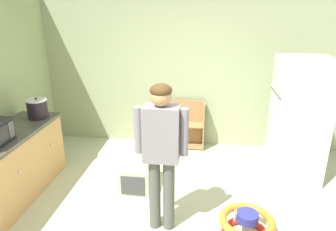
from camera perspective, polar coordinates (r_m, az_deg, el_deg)
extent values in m
plane|color=#B8C09B|center=(3.85, 1.55, -19.47)|extent=(12.00, 12.00, 0.00)
cube|color=#9EAB80|center=(5.42, 4.26, 8.17)|extent=(5.20, 0.06, 2.70)
sphere|color=silver|center=(4.14, -25.66, -9.34)|extent=(0.04, 0.04, 0.04)
sphere|color=silver|center=(4.73, -20.78, -5.00)|extent=(0.04, 0.04, 0.04)
cube|color=white|center=(4.74, 22.91, -0.87)|extent=(0.70, 0.68, 1.78)
cylinder|color=silver|center=(4.47, 19.09, -0.38)|extent=(0.02, 0.02, 0.50)
cube|color=#333333|center=(4.54, 19.27, 3.94)|extent=(0.01, 0.67, 0.01)
cube|color=#AB7B49|center=(5.52, -1.51, -1.57)|extent=(0.02, 0.28, 0.85)
cube|color=#AB7B49|center=(5.46, 6.60, -1.94)|extent=(0.02, 0.28, 0.85)
cube|color=#A67D4E|center=(5.60, 2.64, -1.27)|extent=(0.80, 0.02, 0.85)
cube|color=#AB7B49|center=(5.64, 2.46, -5.50)|extent=(0.76, 0.24, 0.02)
cube|color=#AB7B49|center=(5.48, 2.52, -1.66)|extent=(0.76, 0.24, 0.02)
cube|color=#89418C|center=(5.60, -1.13, -4.39)|extent=(0.02, 0.17, 0.20)
cube|color=purple|center=(5.45, -1.15, -0.69)|extent=(0.03, 0.17, 0.17)
cube|color=brown|center=(5.60, -0.59, -4.46)|extent=(0.02, 0.17, 0.20)
cube|color=orange|center=(5.43, -0.62, -0.29)|extent=(0.02, 0.17, 0.25)
cube|color=#309050|center=(5.58, -0.06, -4.20)|extent=(0.02, 0.17, 0.26)
cube|color=#B2222B|center=(5.42, 0.11, -0.29)|extent=(0.03, 0.17, 0.26)
cube|color=brown|center=(5.58, 0.42, -4.44)|extent=(0.03, 0.17, 0.21)
cube|color=#B62C2C|center=(5.42, 0.54, -0.51)|extent=(0.03, 0.17, 0.22)
cube|color=gold|center=(5.57, 1.42, -4.40)|extent=(0.02, 0.17, 0.23)
cylinder|color=#535550|center=(3.59, -2.46, -14.22)|extent=(0.13, 0.13, 0.87)
cylinder|color=#535550|center=(3.57, 0.16, -14.41)|extent=(0.13, 0.13, 0.87)
cube|color=gray|center=(3.22, -1.25, -3.41)|extent=(0.38, 0.22, 0.61)
cylinder|color=gray|center=(3.25, -5.44, -2.69)|extent=(0.09, 0.09, 0.52)
cylinder|color=gray|center=(3.18, 3.03, -3.13)|extent=(0.09, 0.09, 0.52)
sphere|color=tan|center=(3.08, -1.30, 3.60)|extent=(0.21, 0.21, 0.21)
ellipsoid|color=#4B3217|center=(3.07, -1.31, 4.65)|extent=(0.22, 0.22, 0.14)
torus|color=orange|center=(3.65, 14.38, -18.32)|extent=(0.60, 0.60, 0.08)
cylinder|color=navy|center=(3.62, 14.45, -17.70)|extent=(0.23, 0.23, 0.10)
cylinder|color=silver|center=(3.75, 17.80, -19.41)|extent=(0.02, 0.02, 0.18)
cylinder|color=silver|center=(3.85, 12.23, -17.65)|extent=(0.02, 0.02, 0.18)
cube|color=beige|center=(4.44, -5.68, -10.90)|extent=(0.42, 0.54, 0.36)
cube|color=#424247|center=(4.21, -6.53, -12.79)|extent=(0.32, 0.01, 0.27)
cube|color=#2D2D33|center=(3.95, -28.59, -3.46)|extent=(0.01, 0.31, 0.20)
cube|color=#515156|center=(4.12, -26.91, -2.31)|extent=(0.01, 0.10, 0.20)
cylinder|color=black|center=(4.79, -22.94, 1.06)|extent=(0.28, 0.28, 0.25)
cylinder|color=silver|center=(4.75, -23.16, 2.62)|extent=(0.29, 0.29, 0.02)
sphere|color=black|center=(4.75, -23.20, 2.88)|extent=(0.03, 0.03, 0.03)
ellipsoid|color=yellow|center=(4.50, -27.68, -2.18)|extent=(0.09, 0.16, 0.04)
ellipsoid|color=yellow|center=(4.49, -27.52, -2.18)|extent=(0.04, 0.15, 0.04)
ellipsoid|color=yellow|center=(4.48, -27.39, -2.21)|extent=(0.09, 0.16, 0.04)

